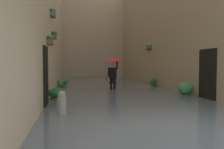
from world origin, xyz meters
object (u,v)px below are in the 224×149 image
person_wading (113,67)px  mooring_bollard (62,106)px  potted_plant_far_left (185,90)px  potted_plant_mid_right (64,82)px  potted_plant_mid_left (153,83)px  potted_plant_near_right (61,85)px  potted_plant_far_right (56,95)px

person_wading → mooring_bollard: person_wading is taller
person_wading → potted_plant_far_left: person_wading is taller
potted_plant_mid_right → potted_plant_mid_left: potted_plant_mid_left is taller
potted_plant_mid_right → potted_plant_far_left: size_ratio=0.86×
potted_plant_mid_right → potted_plant_near_right: bearing=87.0°
potted_plant_far_right → potted_plant_far_left: (-5.52, -0.20, 0.07)m
potted_plant_mid_right → mooring_bollard: 9.13m
person_wading → potted_plant_mid_left: size_ratio=2.85×
potted_plant_far_right → potted_plant_far_left: bearing=-178.0°
person_wading → potted_plant_mid_right: person_wading is taller
potted_plant_mid_right → potted_plant_far_right: size_ratio=1.04×
potted_plant_mid_left → mooring_bollard: (5.34, 7.15, 0.06)m
potted_plant_mid_right → potted_plant_mid_left: 5.82m
person_wading → mooring_bollard: 6.34m
potted_plant_mid_left → potted_plant_far_right: (5.63, 4.46, 0.02)m
potted_plant_mid_right → mooring_bollard: mooring_bollard is taller
person_wading → potted_plant_far_left: (-2.69, 2.83, -0.96)m
potted_plant_near_right → mooring_bollard: mooring_bollard is taller
potted_plant_far_right → potted_plant_near_right: 3.83m
potted_plant_mid_right → mooring_bollard: size_ratio=0.81×
potted_plant_mid_right → potted_plant_far_right: 6.44m
potted_plant_mid_right → potted_plant_near_right: (0.14, 2.61, 0.03)m
potted_plant_mid_left → mooring_bollard: mooring_bollard is taller
potted_plant_mid_left → person_wading: bearing=27.1°
potted_plant_mid_left → potted_plant_far_left: 4.27m
potted_plant_far_right → mooring_bollard: (-0.29, 2.69, 0.04)m
potted_plant_near_right → potted_plant_mid_left: bearing=-173.5°
potted_plant_far_left → person_wading: bearing=-46.5°
potted_plant_mid_left → potted_plant_near_right: (5.62, 0.64, 0.06)m
person_wading → potted_plant_far_right: (2.83, 3.03, -1.04)m
potted_plant_near_right → potted_plant_far_left: bearing=146.6°
potted_plant_mid_right → potted_plant_far_right: bearing=88.6°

